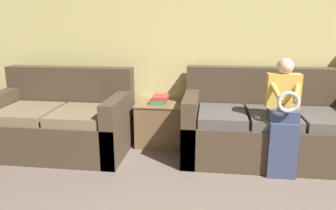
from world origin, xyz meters
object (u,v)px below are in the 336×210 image
couch_main (269,128)px  book_stack (160,99)px  child_left_seated (283,113)px  side_shelf (160,123)px  couch_side (61,123)px

couch_main → book_stack: size_ratio=7.32×
child_left_seated → couch_main: bearing=96.9°
child_left_seated → book_stack: bearing=154.8°
side_shelf → book_stack: size_ratio=2.19×
child_left_seated → book_stack: size_ratio=4.45×
side_shelf → child_left_seated: bearing=-25.3°
side_shelf → couch_side: bearing=-163.2°
couch_side → child_left_seated: (2.54, -0.30, 0.31)m
couch_side → book_stack: size_ratio=6.09×
couch_main → side_shelf: 1.34m
couch_main → side_shelf: size_ratio=3.34×
couch_main → side_shelf: (-1.32, 0.23, -0.07)m
couch_side → book_stack: couch_side is taller
child_left_seated → side_shelf: 1.56m
couch_side → side_shelf: bearing=16.8°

